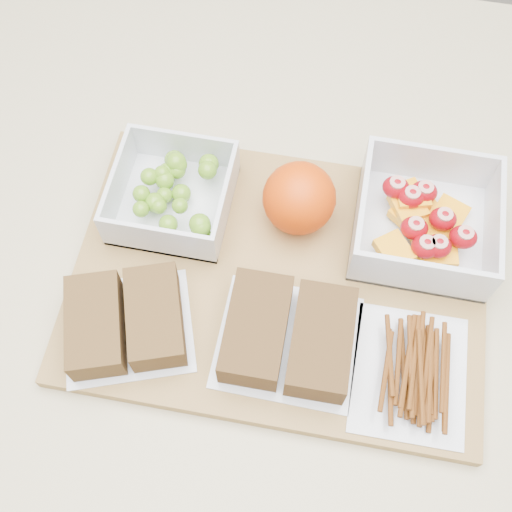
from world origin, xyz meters
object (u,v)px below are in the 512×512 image
object	(u,v)px
fruit_container	(424,222)
sandwich_bag_left	(126,321)
cutting_board	(279,280)
grape_container	(175,193)
pretzel_bag	(412,370)
sandwich_bag_center	(289,336)
orange	(299,198)

from	to	relation	value
fruit_container	sandwich_bag_left	xyz separation A→B (m)	(-0.27, -0.16, -0.00)
fruit_container	sandwich_bag_left	bearing A→B (deg)	-149.32
cutting_board	grape_container	distance (m)	0.14
pretzel_bag	cutting_board	bearing A→B (deg)	150.99
grape_container	sandwich_bag_left	distance (m)	0.15
grape_container	fruit_container	bearing A→B (deg)	2.99
sandwich_bag_center	sandwich_bag_left	bearing A→B (deg)	-174.57
pretzel_bag	sandwich_bag_center	bearing A→B (deg)	175.55
sandwich_bag_center	pretzel_bag	size ratio (longest dim) A/B	1.04
cutting_board	grape_container	size ratio (longest dim) A/B	3.47
cutting_board	pretzel_bag	bearing A→B (deg)	-29.64
orange	pretzel_bag	distance (m)	0.20
grape_container	orange	size ratio (longest dim) A/B	1.60
grape_container	cutting_board	bearing A→B (deg)	-27.69
cutting_board	sandwich_bag_center	bearing A→B (deg)	-73.85
cutting_board	pretzel_bag	xyz separation A→B (m)	(0.14, -0.08, 0.02)
fruit_container	orange	xyz separation A→B (m)	(-0.13, -0.01, 0.01)
fruit_container	pretzel_bag	bearing A→B (deg)	-89.06
orange	grape_container	bearing A→B (deg)	-176.30
cutting_board	fruit_container	size ratio (longest dim) A/B	2.99
sandwich_bag_center	cutting_board	bearing A→B (deg)	106.79
orange	sandwich_bag_left	bearing A→B (deg)	-132.31
orange	fruit_container	bearing A→B (deg)	2.27
cutting_board	sandwich_bag_left	size ratio (longest dim) A/B	2.75
cutting_board	pretzel_bag	size ratio (longest dim) A/B	3.20
fruit_container	sandwich_bag_center	size ratio (longest dim) A/B	1.03
fruit_container	orange	size ratio (longest dim) A/B	1.85
orange	sandwich_bag_left	size ratio (longest dim) A/B	0.50
fruit_container	sandwich_bag_left	size ratio (longest dim) A/B	0.92
cutting_board	pretzel_bag	distance (m)	0.16
sandwich_bag_left	sandwich_bag_center	distance (m)	0.16
grape_container	orange	world-z (taller)	orange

